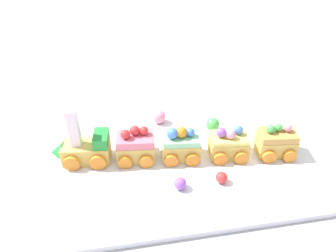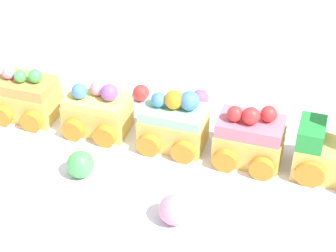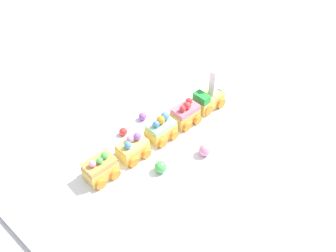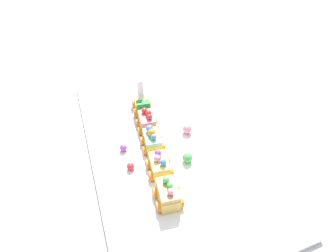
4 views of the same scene
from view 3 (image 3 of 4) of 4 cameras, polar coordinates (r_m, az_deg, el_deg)
name	(u,v)px [view 3 (image 3 of 4)]	position (r m, az deg, el deg)	size (l,w,h in m)	color
ground_plane	(176,146)	(0.85, 1.32, -3.44)	(10.00, 10.00, 0.00)	#B2B2B7
display_board	(176,144)	(0.84, 1.33, -3.16)	(0.81, 0.44, 0.01)	white
cake_train_locomotive	(210,98)	(0.94, 7.37, 4.82)	(0.12, 0.07, 0.11)	#E0BC56
cake_car_strawberry	(185,114)	(0.88, 3.02, 2.05)	(0.08, 0.07, 0.07)	#E0BC56
cake_car_mint	(161,129)	(0.84, -1.18, -0.60)	(0.08, 0.07, 0.07)	#E0BC56
cake_car_lemon	(133,149)	(0.80, -6.15, -3.92)	(0.08, 0.07, 0.06)	#E0BC56
cake_car_caramel	(101,169)	(0.77, -11.67, -7.32)	(0.08, 0.07, 0.07)	#E0BC56
gumball_pink	(205,150)	(0.81, 6.44, -4.17)	(0.03, 0.03, 0.03)	pink
gumball_purple	(143,116)	(0.90, -4.43, 1.69)	(0.02, 0.02, 0.02)	#9956C6
gumball_red	(123,132)	(0.86, -7.80, -0.96)	(0.02, 0.02, 0.02)	red
gumball_green	(161,167)	(0.77, -1.29, -7.15)	(0.03, 0.03, 0.03)	#4CBC56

